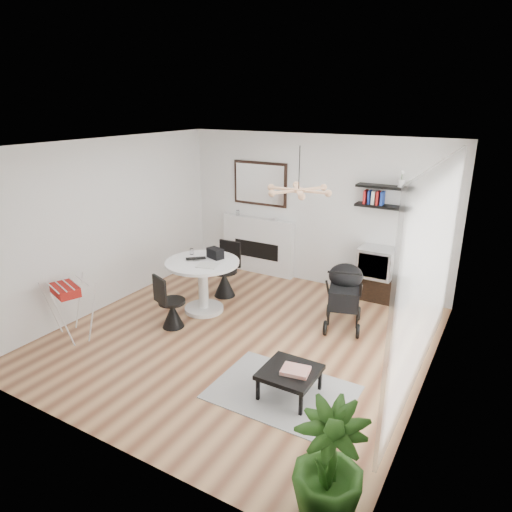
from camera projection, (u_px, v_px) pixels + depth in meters
The scene contains 25 objects.
floor at pixel (241, 337), 6.57m from camera, with size 5.00×5.00×0.00m, color brown.
ceiling at pixel (239, 145), 5.70m from camera, with size 5.00×5.00×0.00m, color white.
wall_back at pixel (314, 211), 8.19m from camera, with size 5.00×5.00×0.00m, color white.
wall_left at pixel (108, 224), 7.32m from camera, with size 5.00×5.00×0.00m, color white.
wall_right at pixel (435, 283), 4.95m from camera, with size 5.00×5.00×0.00m, color white.
sheer_curtain at pixel (429, 276), 5.17m from camera, with size 0.04×3.60×2.60m, color white.
fireplace at pixel (258, 239), 8.86m from camera, with size 1.50×0.17×2.16m.
shelf_lower at pixel (383, 206), 7.40m from camera, with size 0.90×0.25×0.04m, color black.
shelf_upper at pixel (385, 187), 7.30m from camera, with size 0.90×0.25×0.04m, color black.
pendant_lamp at pixel (299, 190), 5.79m from camera, with size 0.90×0.90×0.10m, color tan, non-canonical shape.
tv_console at pixel (374, 287), 7.79m from camera, with size 1.11×0.39×0.42m, color black.
crt_tv at pixel (377, 262), 7.64m from camera, with size 0.57×0.50×0.50m.
dining_table at pixel (203, 278), 7.22m from camera, with size 1.16×1.16×0.85m.
laptop at pixel (196, 260), 7.16m from camera, with size 0.31×0.20×0.02m, color black.
black_bag at pixel (215, 253), 7.24m from camera, with size 0.27×0.16×0.16m, color black.
newspaper at pixel (208, 265), 6.93m from camera, with size 0.32×0.26×0.01m, color white.
drinking_glass at pixel (192, 252), 7.42m from camera, with size 0.06×0.06×0.10m, color white.
chair_far at pixel (225, 279), 7.89m from camera, with size 0.45×0.45×0.94m.
chair_near at pixel (171, 311), 6.78m from camera, with size 0.44×0.45×0.84m.
drying_rack at pixel (71, 309), 6.45m from camera, with size 0.70×0.68×0.83m.
stroller at pixel (344, 298), 6.80m from camera, with size 0.73×0.94×1.04m.
rug at pixel (282, 392), 5.32m from camera, with size 1.61×1.16×0.01m, color gray.
coffee_table at pixel (290, 373), 5.19m from camera, with size 0.63×0.63×0.32m.
magazines at pixel (295, 371), 5.13m from camera, with size 0.31×0.24×0.04m, color #DB4B36.
potted_plant at pixel (329, 464), 3.59m from camera, with size 0.59×0.59×1.05m, color #255317.
Camera 1 is at (3.10, -4.95, 3.23)m, focal length 32.00 mm.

